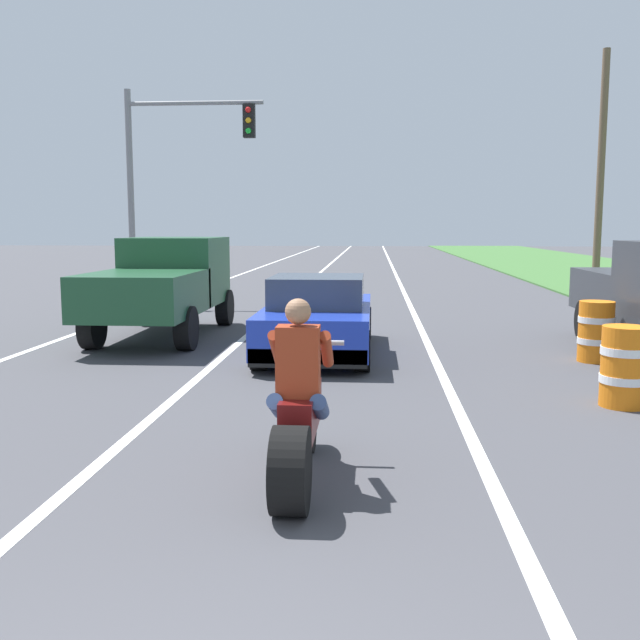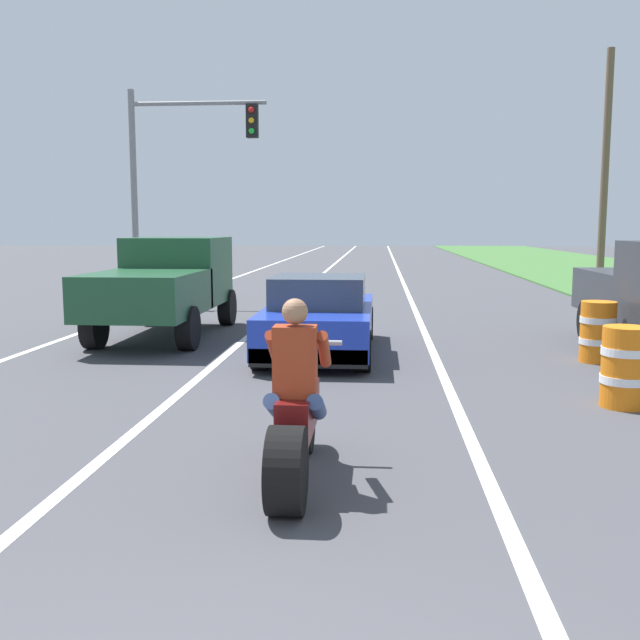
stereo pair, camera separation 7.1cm
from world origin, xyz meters
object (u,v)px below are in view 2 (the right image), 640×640
at_px(motorcycle_with_rider, 295,419).
at_px(pickup_truck_left_lane_dark_green, 166,282).
at_px(construction_barrel_mid, 598,332).
at_px(construction_barrel_nearest, 625,367).
at_px(sports_car_blue, 319,318).
at_px(traffic_light_mast_near, 173,164).

distance_m(motorcycle_with_rider, pickup_truck_left_lane_dark_green, 8.99).
height_order(pickup_truck_left_lane_dark_green, construction_barrel_mid, pickup_truck_left_lane_dark_green).
height_order(construction_barrel_nearest, construction_barrel_mid, same).
relative_size(sports_car_blue, construction_barrel_mid, 4.30).
relative_size(pickup_truck_left_lane_dark_green, traffic_light_mast_near, 0.80).
distance_m(motorcycle_with_rider, sports_car_blue, 6.47).
bearing_deg(construction_barrel_nearest, motorcycle_with_rider, -140.78).
bearing_deg(construction_barrel_mid, pickup_truck_left_lane_dark_green, 164.49).
bearing_deg(sports_car_blue, motorcycle_with_rider, -87.06).
xyz_separation_m(sports_car_blue, traffic_light_mast_near, (-4.76, 7.73, 3.32)).
height_order(pickup_truck_left_lane_dark_green, construction_barrel_nearest, pickup_truck_left_lane_dark_green).
xyz_separation_m(traffic_light_mast_near, construction_barrel_mid, (9.37, -8.15, -3.44)).
bearing_deg(traffic_light_mast_near, pickup_truck_left_lane_dark_green, -75.80).
xyz_separation_m(pickup_truck_left_lane_dark_green, traffic_light_mast_near, (-1.51, 5.97, 2.84)).
height_order(motorcycle_with_rider, pickup_truck_left_lane_dark_green, pickup_truck_left_lane_dark_green).
relative_size(motorcycle_with_rider, pickup_truck_left_lane_dark_green, 0.46).
bearing_deg(sports_car_blue, pickup_truck_left_lane_dark_green, 151.56).
bearing_deg(motorcycle_with_rider, traffic_light_mast_near, 109.75).
relative_size(pickup_truck_left_lane_dark_green, construction_barrel_nearest, 4.80).
xyz_separation_m(pickup_truck_left_lane_dark_green, construction_barrel_mid, (7.86, -2.18, -0.60)).
height_order(pickup_truck_left_lane_dark_green, traffic_light_mast_near, traffic_light_mast_near).
bearing_deg(construction_barrel_mid, sports_car_blue, 174.79).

